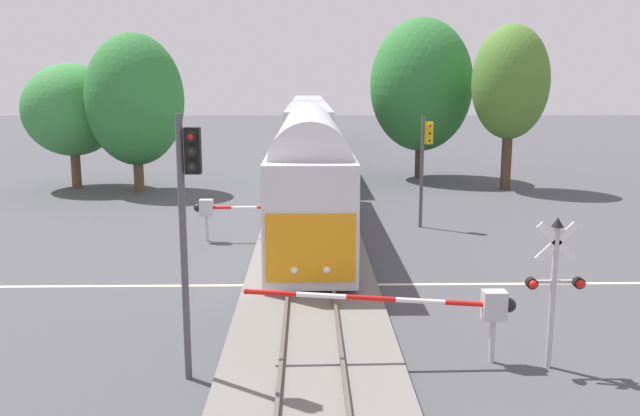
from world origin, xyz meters
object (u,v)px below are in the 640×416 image
(commuter_train, at_px, (309,135))
(pine_left_background, at_px, (72,110))
(oak_behind_train, at_px, (135,100))
(oak_far_right, at_px, (510,83))
(elm_centre_background, at_px, (421,85))
(traffic_signal_far_side, at_px, (425,153))
(crossing_gate_far, at_px, (222,209))
(traffic_signal_median, at_px, (188,206))
(crossing_gate_near, at_px, (460,306))
(crossing_signal_mast, at_px, (555,278))

(commuter_train, height_order, pine_left_background, pine_left_background)
(oak_behind_train, distance_m, oak_far_right, 22.83)
(elm_centre_background, bearing_deg, commuter_train, 156.23)
(traffic_signal_far_side, height_order, elm_centre_background, elm_centre_background)
(commuter_train, distance_m, crossing_gate_far, 22.06)
(traffic_signal_median, bearing_deg, elm_centre_background, 71.77)
(crossing_gate_near, relative_size, oak_behind_train, 0.68)
(elm_centre_background, bearing_deg, crossing_gate_near, -97.65)
(crossing_gate_near, xyz_separation_m, traffic_signal_median, (-6.27, -0.78, 2.59))
(commuter_train, relative_size, pine_left_background, 8.13)
(commuter_train, relative_size, oak_behind_train, 6.63)
(traffic_signal_median, bearing_deg, oak_far_right, 60.58)
(crossing_gate_far, height_order, traffic_signal_far_side, traffic_signal_far_side)
(pine_left_background, bearing_deg, traffic_signal_far_side, -30.83)
(crossing_gate_near, height_order, oak_far_right, oak_far_right)
(crossing_gate_far, height_order, oak_behind_train, oak_behind_train)
(crossing_gate_near, distance_m, traffic_signal_median, 6.83)
(commuter_train, bearing_deg, crossing_gate_near, -84.06)
(pine_left_background, height_order, elm_centre_background, elm_centre_background)
(commuter_train, height_order, crossing_gate_far, commuter_train)
(traffic_signal_median, relative_size, oak_far_right, 0.60)
(commuter_train, xyz_separation_m, crossing_signal_mast, (5.64, -34.55, -0.50))
(crossing_gate_far, xyz_separation_m, pine_left_background, (-11.13, 14.57, 3.52))
(traffic_signal_median, height_order, elm_centre_background, elm_centre_background)
(crossing_gate_far, bearing_deg, commuter_train, 80.31)
(crossing_gate_near, distance_m, oak_behind_train, 29.44)
(commuter_train, relative_size, oak_far_right, 6.26)
(oak_far_right, bearing_deg, traffic_signal_median, -119.42)
(commuter_train, bearing_deg, crossing_signal_mast, -80.72)
(traffic_signal_far_side, relative_size, oak_far_right, 0.51)
(traffic_signal_median, distance_m, oak_far_right, 30.71)
(pine_left_background, bearing_deg, commuter_train, 25.67)
(oak_far_right, bearing_deg, crossing_signal_mast, -104.30)
(crossing_signal_mast, height_order, crossing_gate_far, crossing_signal_mast)
(commuter_train, relative_size, crossing_gate_near, 9.73)
(crossing_gate_far, relative_size, oak_behind_train, 0.62)
(commuter_train, height_order, traffic_signal_median, traffic_signal_median)
(pine_left_background, relative_size, oak_far_right, 0.77)
(oak_behind_train, bearing_deg, crossing_gate_near, -61.20)
(commuter_train, distance_m, oak_far_right, 15.37)
(crossing_signal_mast, bearing_deg, oak_far_right, 75.70)
(commuter_train, bearing_deg, oak_behind_train, -140.44)
(crossing_gate_near, bearing_deg, commuter_train, 95.94)
(commuter_train, height_order, traffic_signal_far_side, commuter_train)
(elm_centre_background, bearing_deg, oak_behind_train, -163.84)
(crossing_signal_mast, relative_size, traffic_signal_far_side, 0.70)
(crossing_gate_near, distance_m, elm_centre_background, 31.48)
(crossing_signal_mast, relative_size, traffic_signal_median, 0.60)
(crossing_gate_near, xyz_separation_m, crossing_signal_mast, (2.08, -0.35, 0.79))
(crossing_gate_far, relative_size, elm_centre_background, 0.54)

